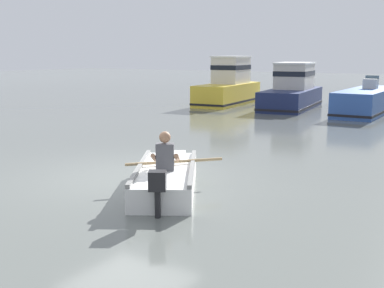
{
  "coord_description": "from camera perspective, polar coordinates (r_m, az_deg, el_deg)",
  "views": [
    {
      "loc": [
        7.03,
        -8.1,
        2.64
      ],
      "look_at": [
        0.7,
        1.56,
        0.55
      ],
      "focal_mm": 46.96,
      "sensor_mm": 36.0,
      "label": 1
    }
  ],
  "objects": [
    {
      "name": "rowboat_with_person",
      "position": [
        9.86,
        -2.94,
        -3.77
      ],
      "size": [
        2.56,
        3.41,
        1.19
      ],
      "color": "white",
      "rests_on": "ground"
    },
    {
      "name": "ground_plane",
      "position": [
        11.04,
        -7.51,
        -3.66
      ],
      "size": [
        120.0,
        120.0,
        0.0
      ],
      "primitive_type": "plane",
      "color": "slate"
    },
    {
      "name": "moored_boat_blue",
      "position": [
        23.72,
        19.28,
        4.55
      ],
      "size": [
        1.91,
        6.1,
        1.65
      ],
      "color": "#2D519E",
      "rests_on": "ground"
    },
    {
      "name": "moored_boat_navy",
      "position": [
        25.05,
        11.33,
        5.88
      ],
      "size": [
        2.76,
        5.69,
        2.21
      ],
      "color": "#19234C",
      "rests_on": "ground"
    },
    {
      "name": "moored_boat_yellow",
      "position": [
        26.57,
        4.18,
        6.53
      ],
      "size": [
        2.35,
        5.36,
        2.51
      ],
      "color": "gold",
      "rests_on": "ground"
    }
  ]
}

